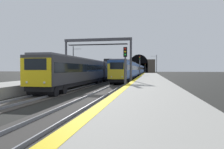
{
  "coord_description": "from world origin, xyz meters",
  "views": [
    {
      "loc": [
        -17.94,
        -4.4,
        2.4
      ],
      "look_at": [
        13.16,
        1.45,
        1.52
      ],
      "focal_mm": 32.07,
      "sensor_mm": 36.0,
      "label": 1
    }
  ],
  "objects_px": {
    "railway_signal_mid": "(140,65)",
    "catenary_mast_far": "(156,64)",
    "train_adjacent_platform": "(96,70)",
    "catenary_mast_near": "(73,63)",
    "train_main_approaching": "(136,70)",
    "overhead_signal_gantry": "(97,50)",
    "railway_signal_near": "(125,64)",
    "railway_signal_far": "(145,67)"
  },
  "relations": [
    {
      "from": "railway_signal_mid",
      "to": "railway_signal_far",
      "type": "distance_m",
      "value": 63.12
    },
    {
      "from": "overhead_signal_gantry",
      "to": "catenary_mast_near",
      "type": "xyz_separation_m",
      "value": [
        15.71,
        9.56,
        -1.17
      ]
    },
    {
      "from": "railway_signal_far",
      "to": "catenary_mast_near",
      "type": "distance_m",
      "value": 75.66
    },
    {
      "from": "catenary_mast_near",
      "to": "railway_signal_mid",
      "type": "bearing_deg",
      "value": -50.75
    },
    {
      "from": "railway_signal_near",
      "to": "catenary_mast_far",
      "type": "bearing_deg",
      "value": 175.2
    },
    {
      "from": "railway_signal_near",
      "to": "catenary_mast_near",
      "type": "bearing_deg",
      "value": -145.75
    },
    {
      "from": "train_main_approaching",
      "to": "train_adjacent_platform",
      "type": "xyz_separation_m",
      "value": [
        -32.3,
        4.71,
        -0.02
      ]
    },
    {
      "from": "train_main_approaching",
      "to": "catenary_mast_far",
      "type": "height_order",
      "value": "catenary_mast_far"
    },
    {
      "from": "catenary_mast_near",
      "to": "catenary_mast_far",
      "type": "xyz_separation_m",
      "value": [
        43.06,
        -19.1,
        0.5
      ]
    },
    {
      "from": "train_adjacent_platform",
      "to": "railway_signal_mid",
      "type": "height_order",
      "value": "railway_signal_mid"
    },
    {
      "from": "railway_signal_far",
      "to": "catenary_mast_far",
      "type": "xyz_separation_m",
      "value": [
        -31.33,
        -5.31,
        0.99
      ]
    },
    {
      "from": "overhead_signal_gantry",
      "to": "railway_signal_near",
      "type": "bearing_deg",
      "value": -137.07
    },
    {
      "from": "train_adjacent_platform",
      "to": "railway_signal_mid",
      "type": "distance_m",
      "value": 19.94
    },
    {
      "from": "catenary_mast_far",
      "to": "train_main_approaching",
      "type": "bearing_deg",
      "value": 158.51
    },
    {
      "from": "train_adjacent_platform",
      "to": "railway_signal_near",
      "type": "distance_m",
      "value": 14.38
    },
    {
      "from": "train_adjacent_platform",
      "to": "overhead_signal_gantry",
      "type": "distance_m",
      "value": 8.97
    },
    {
      "from": "train_adjacent_platform",
      "to": "railway_signal_mid",
      "type": "bearing_deg",
      "value": 160.14
    },
    {
      "from": "train_main_approaching",
      "to": "railway_signal_mid",
      "type": "xyz_separation_m",
      "value": [
        -13.54,
        -1.88,
        1.33
      ]
    },
    {
      "from": "overhead_signal_gantry",
      "to": "catenary_mast_far",
      "type": "relative_size",
      "value": 1.1
    },
    {
      "from": "railway_signal_mid",
      "to": "overhead_signal_gantry",
      "type": "distance_m",
      "value": 27.34
    },
    {
      "from": "train_adjacent_platform",
      "to": "overhead_signal_gantry",
      "type": "relative_size",
      "value": 4.23
    },
    {
      "from": "train_adjacent_platform",
      "to": "catenary_mast_near",
      "type": "relative_size",
      "value": 5.24
    },
    {
      "from": "railway_signal_near",
      "to": "railway_signal_mid",
      "type": "xyz_separation_m",
      "value": [
        31.52,
        0.0,
        0.65
      ]
    },
    {
      "from": "train_main_approaching",
      "to": "overhead_signal_gantry",
      "type": "relative_size",
      "value": 8.43
    },
    {
      "from": "train_adjacent_platform",
      "to": "catenary_mast_far",
      "type": "height_order",
      "value": "catenary_mast_far"
    },
    {
      "from": "railway_signal_far",
      "to": "train_adjacent_platform",
      "type": "bearing_deg",
      "value": -4.6
    },
    {
      "from": "railway_signal_far",
      "to": "overhead_signal_gantry",
      "type": "xyz_separation_m",
      "value": [
        -90.09,
        4.23,
        1.65
      ]
    },
    {
      "from": "railway_signal_far",
      "to": "railway_signal_near",
      "type": "bearing_deg",
      "value": 0.0
    },
    {
      "from": "railway_signal_mid",
      "to": "catenary_mast_far",
      "type": "height_order",
      "value": "catenary_mast_far"
    },
    {
      "from": "train_main_approaching",
      "to": "catenary_mast_far",
      "type": "relative_size",
      "value": 9.25
    },
    {
      "from": "railway_signal_mid",
      "to": "train_main_approaching",
      "type": "bearing_deg",
      "value": -172.11
    },
    {
      "from": "railway_signal_far",
      "to": "overhead_signal_gantry",
      "type": "relative_size",
      "value": 0.6
    },
    {
      "from": "train_adjacent_platform",
      "to": "railway_signal_near",
      "type": "bearing_deg",
      "value": 26.8
    },
    {
      "from": "train_main_approaching",
      "to": "train_adjacent_platform",
      "type": "bearing_deg",
      "value": -7.5
    },
    {
      "from": "railway_signal_near",
      "to": "railway_signal_far",
      "type": "distance_m",
      "value": 94.64
    },
    {
      "from": "railway_signal_mid",
      "to": "railway_signal_near",
      "type": "bearing_deg",
      "value": 0.0
    },
    {
      "from": "train_main_approaching",
      "to": "railway_signal_near",
      "type": "distance_m",
      "value": 45.1
    },
    {
      "from": "overhead_signal_gantry",
      "to": "catenary_mast_near",
      "type": "distance_m",
      "value": 18.42
    },
    {
      "from": "overhead_signal_gantry",
      "to": "catenary_mast_near",
      "type": "relative_size",
      "value": 1.24
    },
    {
      "from": "overhead_signal_gantry",
      "to": "catenary_mast_far",
      "type": "distance_m",
      "value": 59.54
    },
    {
      "from": "railway_signal_near",
      "to": "catenary_mast_near",
      "type": "xyz_separation_m",
      "value": [
        20.26,
        13.79,
        0.88
      ]
    },
    {
      "from": "train_main_approaching",
      "to": "railway_signal_far",
      "type": "bearing_deg",
      "value": 178.63
    }
  ]
}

